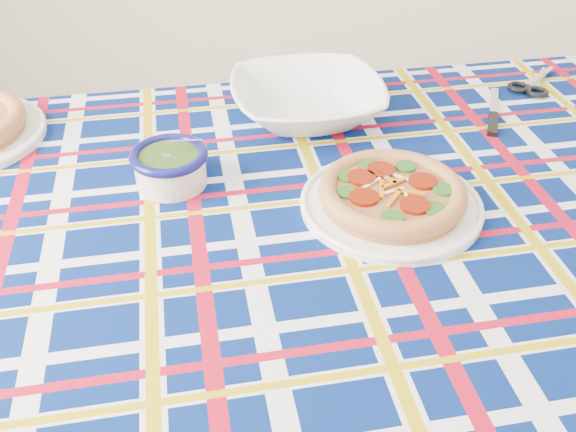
# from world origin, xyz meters

# --- Properties ---
(dining_table) EXTENTS (1.90, 1.41, 0.80)m
(dining_table) POSITION_xyz_m (-0.31, 0.05, 0.73)
(dining_table) COLOR brown
(dining_table) RESTS_ON floor
(tablecloth) EXTENTS (1.94, 1.45, 0.11)m
(tablecloth) POSITION_xyz_m (-0.31, 0.05, 0.75)
(tablecloth) COLOR #041857
(tablecloth) RESTS_ON dining_table
(main_focaccia_plate) EXTENTS (0.39, 0.39, 0.06)m
(main_focaccia_plate) POSITION_xyz_m (-0.14, 0.09, 0.84)
(main_focaccia_plate) COLOR #A16439
(main_focaccia_plate) RESTS_ON tablecloth
(pesto_bowl) EXTENTS (0.15, 0.15, 0.08)m
(pesto_bowl) POSITION_xyz_m (-0.52, 0.15, 0.85)
(pesto_bowl) COLOR #203B10
(pesto_bowl) RESTS_ON tablecloth
(serving_bowl) EXTENTS (0.37, 0.37, 0.08)m
(serving_bowl) POSITION_xyz_m (-0.28, 0.41, 0.85)
(serving_bowl) COLOR white
(serving_bowl) RESTS_ON tablecloth
(table_knife) EXTENTS (0.08, 0.24, 0.01)m
(table_knife) POSITION_xyz_m (0.12, 0.48, 0.81)
(table_knife) COLOR silver
(table_knife) RESTS_ON tablecloth
(kitchen_scissors) EXTENTS (0.19, 0.22, 0.02)m
(kitchen_scissors) POSITION_xyz_m (0.26, 0.61, 0.82)
(kitchen_scissors) COLOR silver
(kitchen_scissors) RESTS_ON tablecloth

